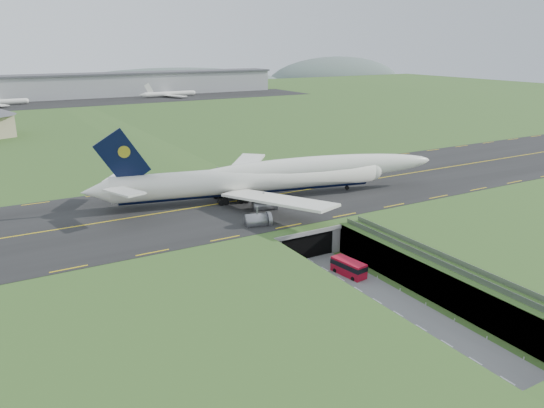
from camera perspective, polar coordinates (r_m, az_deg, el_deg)
ground at (r=100.40m, az=6.37°, el=-7.48°), size 900.00×900.00×0.00m
airfield_deck at (r=99.20m, az=6.43°, el=-5.90°), size 800.00×800.00×6.00m
trench_road at (r=95.03m, az=9.07°, el=-9.00°), size 12.00×75.00×0.20m
taxiway at (r=124.61m, az=-2.49°, el=0.52°), size 800.00×44.00×0.18m
tunnel_portal at (r=111.98m, az=1.39°, el=-2.89°), size 17.00×22.30×6.00m
guideway at (r=92.54m, az=19.14°, el=-6.96°), size 3.00×53.00×7.05m
jumbo_jet at (r=125.26m, az=0.22°, el=2.97°), size 85.10×55.56×18.78m
shuttle_tram at (r=99.52m, az=8.25°, el=-6.78°), size 3.60×7.35×2.89m
cargo_terminal at (r=377.55m, az=-22.01°, el=11.64°), size 320.00×67.00×15.60m
distant_hills at (r=519.08m, az=-16.87°, el=11.29°), size 700.00×91.00×60.00m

